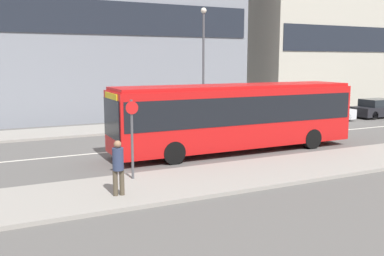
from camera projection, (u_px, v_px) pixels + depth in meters
The scene contains 10 objects.
ground_plane at pixel (149, 148), 20.69m from camera, with size 120.00×120.00×0.00m, color #595654.
sidewalk_near at pixel (210, 179), 15.12m from camera, with size 44.00×3.50×0.13m.
sidewalk_far at pixel (114, 129), 26.24m from camera, with size 44.00×3.50×0.13m.
lane_centerline at pixel (149, 148), 20.68m from camera, with size 41.80×0.16×0.01m.
city_bus at pixel (235, 113), 19.82m from camera, with size 11.75×2.54×3.11m.
parked_car_0 at pixel (325, 112), 29.61m from camera, with size 4.24×1.70×1.40m.
parked_car_1 at pixel (378, 109), 31.88m from camera, with size 4.07×1.82×1.38m.
pedestrian_near_stop at pixel (118, 164), 12.93m from camera, with size 0.35×0.34×1.70m.
bus_stop_sign at pixel (132, 133), 14.67m from camera, with size 0.44×0.12×2.76m.
street_lamp at pixel (203, 55), 26.81m from camera, with size 0.36×0.36×7.31m.
Camera 1 is at (-6.94, -19.16, 4.21)m, focal length 40.00 mm.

